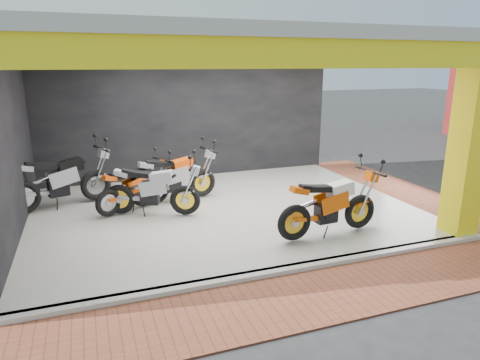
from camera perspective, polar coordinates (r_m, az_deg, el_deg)
The scene contains 16 objects.
ground at distance 7.70m, azimuth 2.54°, elevation -9.04°, with size 80.00×80.00×0.00m, color #2D2D30.
showroom_floor at distance 9.43m, azimuth -2.10°, elevation -4.05°, with size 8.00×6.00×0.10m, color silver.
showroom_ceiling at distance 8.91m, azimuth -2.34°, elevation 18.04°, with size 8.40×6.40×0.20m, color beige.
back_wall at distance 11.97m, azimuth -6.80°, elevation 8.36°, with size 8.20×0.20×3.50m, color black.
left_wall at distance 8.70m, azimuth -28.92°, elevation 3.99°, with size 0.20×6.20×3.50m, color black.
corner_column at distance 8.75m, azimuth 28.17°, elevation 4.13°, with size 0.50×0.50×3.50m, color yellow.
header_beam_front at distance 6.11m, azimuth 6.65°, elevation 16.42°, with size 8.40×0.30×0.40m, color yellow.
header_beam_right at distance 10.81m, azimuth 19.11°, elevation 15.17°, with size 0.30×6.40×0.40m, color yellow.
floor_kerb at distance 6.84m, azimuth 5.88°, elevation -11.92°, with size 8.00×0.20×0.10m, color silver.
paver_front at distance 6.25m, azimuth 9.07°, elevation -15.20°, with size 9.00×1.40×0.03m, color #9C4A33.
paver_right at distance 11.75m, azimuth 20.77°, elevation -1.31°, with size 1.40×7.00×0.03m, color #9C4A33.
moto_hero at distance 8.34m, azimuth 15.80°, elevation -1.97°, with size 2.22×0.82×1.35m, color #E55809, non-canonical shape.
moto_row_a at distance 8.83m, azimuth -7.39°, elevation -0.78°, with size 2.12×0.78×1.29m, color #ABADB3, non-canonical shape.
moto_row_b at distance 9.74m, azimuth -10.90°, elevation 0.27°, with size 1.94×0.72×1.18m, color #EA4C09, non-canonical shape.
moto_row_c at distance 10.04m, azimuth -5.09°, elevation 1.41°, with size 2.20×0.82×1.35m, color #969A9D, non-canonical shape.
moto_row_d at distance 10.25m, azimuth -18.82°, elevation 1.21°, with size 2.36×0.87×1.44m, color #9A9CA1, non-canonical shape.
Camera 1 is at (-2.71, -6.47, 3.17)m, focal length 32.00 mm.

